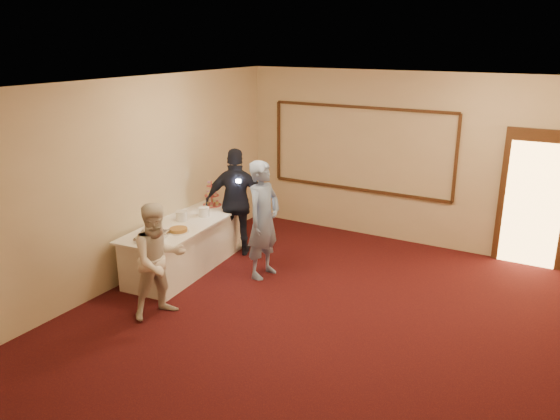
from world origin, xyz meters
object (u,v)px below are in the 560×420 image
at_px(buffet_table, 186,245).
at_px(woman, 159,261).
at_px(man, 263,220).
at_px(cupcake_stand, 212,196).
at_px(pavlova_tray, 152,233).
at_px(plate_stack_a, 181,216).
at_px(plate_stack_b, 204,212).
at_px(guest, 237,202).
at_px(tart, 179,230).

relative_size(buffet_table, woman, 1.59).
bearing_deg(man, cupcake_stand, 72.31).
height_order(pavlova_tray, woman, woman).
bearing_deg(woman, plate_stack_a, 52.50).
xyz_separation_m(buffet_table, plate_stack_a, (-0.08, 0.04, 0.46)).
bearing_deg(plate_stack_b, cupcake_stand, 113.96).
distance_m(pavlova_tray, guest, 1.75).
bearing_deg(plate_stack_a, plate_stack_b, 64.54).
height_order(pavlova_tray, guest, guest).
relative_size(pavlova_tray, cupcake_stand, 1.20).
bearing_deg(woman, cupcake_stand, 43.79).
xyz_separation_m(pavlova_tray, tart, (0.15, 0.40, -0.05)).
height_order(buffet_table, cupcake_stand, cupcake_stand).
distance_m(cupcake_stand, plate_stack_b, 0.61).
distance_m(woman, guest, 2.32).
xyz_separation_m(plate_stack_b, tart, (0.13, -0.79, -0.05)).
bearing_deg(cupcake_stand, plate_stack_a, -85.13).
bearing_deg(guest, cupcake_stand, -29.11).
bearing_deg(cupcake_stand, pavlova_tray, -82.37).
xyz_separation_m(plate_stack_a, man, (1.30, 0.34, 0.06)).
bearing_deg(buffet_table, pavlova_tray, -84.75).
relative_size(tart, woman, 0.20).
bearing_deg(man, guest, 61.87).
relative_size(plate_stack_b, guest, 0.10).
xyz_separation_m(pavlova_tray, woman, (0.63, -0.57, -0.08)).
bearing_deg(plate_stack_b, plate_stack_a, -115.46).
distance_m(buffet_table, tart, 0.61).
bearing_deg(guest, buffet_table, 41.18).
distance_m(plate_stack_a, woman, 1.61).
bearing_deg(man, buffet_table, 111.81).
bearing_deg(guest, pavlova_tray, 53.39).
bearing_deg(cupcake_stand, buffet_table, -80.37).
relative_size(cupcake_stand, plate_stack_a, 2.51).
distance_m(pavlova_tray, plate_stack_a, 0.85).
bearing_deg(cupcake_stand, plate_stack_b, -66.04).
xyz_separation_m(cupcake_stand, tart, (0.38, -1.34, -0.14)).
xyz_separation_m(plate_stack_a, guest, (0.46, 0.88, 0.06)).
xyz_separation_m(man, guest, (-0.85, 0.54, 0.00)).
bearing_deg(buffet_table, plate_stack_b, 77.74).
xyz_separation_m(plate_stack_a, tart, (0.30, -0.44, -0.05)).
xyz_separation_m(pavlova_tray, guest, (0.30, 1.72, 0.06)).
relative_size(buffet_table, pavlova_tray, 4.33).
xyz_separation_m(pavlova_tray, cupcake_stand, (-0.23, 1.74, 0.09)).
bearing_deg(plate_stack_b, man, -0.74).
relative_size(pavlova_tray, plate_stack_a, 3.01).
bearing_deg(plate_stack_b, woman, -70.67).
bearing_deg(woman, tart, 49.80).
relative_size(cupcake_stand, woman, 0.31).
xyz_separation_m(tart, guest, (0.16, 1.32, 0.11)).
xyz_separation_m(buffet_table, tart, (0.22, -0.40, 0.41)).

